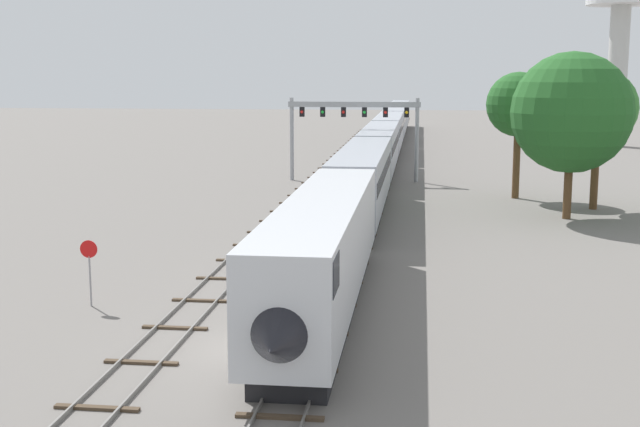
# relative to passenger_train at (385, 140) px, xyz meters

# --- Properties ---
(ground_plane) EXTENTS (400.00, 400.00, 0.00)m
(ground_plane) POSITION_rel_passenger_train_xyz_m (-2.00, -62.81, -2.61)
(ground_plane) COLOR slate
(track_main) EXTENTS (2.60, 200.00, 0.16)m
(track_main) POSITION_rel_passenger_train_xyz_m (0.00, -2.81, -2.54)
(track_main) COLOR slate
(track_main) RESTS_ON ground
(track_near) EXTENTS (2.60, 160.00, 0.16)m
(track_near) POSITION_rel_passenger_train_xyz_m (-5.50, -22.81, -2.54)
(track_near) COLOR slate
(track_near) RESTS_ON ground
(passenger_train) EXTENTS (3.04, 137.91, 4.80)m
(passenger_train) POSITION_rel_passenger_train_xyz_m (0.00, 0.00, 0.00)
(passenger_train) COLOR silver
(passenger_train) RESTS_ON ground
(signal_gantry) EXTENTS (12.10, 0.49, 7.63)m
(signal_gantry) POSITION_rel_passenger_train_xyz_m (-2.25, -14.62, 3.04)
(signal_gantry) COLOR #999BA0
(signal_gantry) RESTS_ON ground
(stop_sign) EXTENTS (0.76, 0.08, 2.88)m
(stop_sign) POSITION_rel_passenger_train_xyz_m (-10.00, -58.07, -0.74)
(stop_sign) COLOR gray
(stop_sign) RESTS_ON ground
(trackside_tree_left) EXTENTS (5.58, 5.58, 10.19)m
(trackside_tree_left) POSITION_rel_passenger_train_xyz_m (16.52, -28.69, 4.74)
(trackside_tree_left) COLOR brown
(trackside_tree_left) RESTS_ON ground
(trackside_tree_mid) EXTENTS (5.06, 5.06, 9.97)m
(trackside_tree_mid) POSITION_rel_passenger_train_xyz_m (11.43, -23.80, 4.76)
(trackside_tree_mid) COLOR brown
(trackside_tree_mid) RESTS_ON ground
(trackside_tree_right) EXTENTS (8.15, 8.15, 11.31)m
(trackside_tree_right) POSITION_rel_passenger_train_xyz_m (13.90, -33.14, 4.62)
(trackside_tree_right) COLOR brown
(trackside_tree_right) RESTS_ON ground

